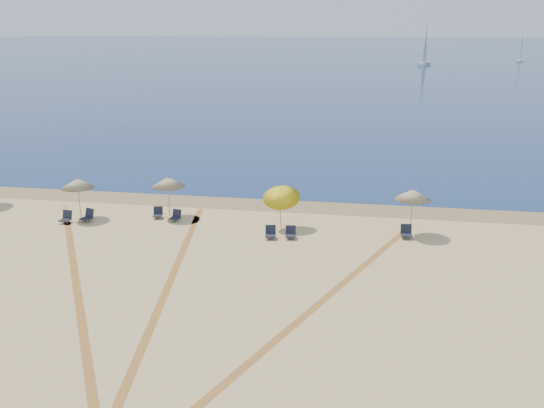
{
  "coord_description": "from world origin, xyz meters",
  "views": [
    {
      "loc": [
        4.98,
        -10.68,
        11.13
      ],
      "look_at": [
        0.0,
        20.0,
        1.3
      ],
      "focal_mm": 38.31,
      "sensor_mm": 36.0,
      "label": 1
    }
  ],
  "objects_px": {
    "umbrella_4": "(413,195)",
    "chair_5": "(271,233)",
    "chair_2": "(88,216)",
    "sailboat_0": "(521,54)",
    "umbrella_1": "(78,183)",
    "sailboat_1": "(425,53)",
    "chair_1": "(66,217)",
    "chair_3": "(158,213)",
    "umbrella_2": "(168,182)",
    "umbrella_3": "(281,194)",
    "chair_6": "(291,233)",
    "chair_4": "(176,216)",
    "chair_7": "(406,232)"
  },
  "relations": [
    {
      "from": "umbrella_2",
      "to": "chair_2",
      "type": "distance_m",
      "value": 5.03
    },
    {
      "from": "chair_4",
      "to": "chair_6",
      "type": "distance_m",
      "value": 7.21
    },
    {
      "from": "umbrella_3",
      "to": "chair_6",
      "type": "height_order",
      "value": "umbrella_3"
    },
    {
      "from": "chair_3",
      "to": "chair_4",
      "type": "height_order",
      "value": "chair_3"
    },
    {
      "from": "umbrella_2",
      "to": "umbrella_4",
      "type": "distance_m",
      "value": 14.0
    },
    {
      "from": "umbrella_1",
      "to": "chair_1",
      "type": "height_order",
      "value": "umbrella_1"
    },
    {
      "from": "umbrella_4",
      "to": "sailboat_1",
      "type": "xyz_separation_m",
      "value": [
        11.76,
        130.13,
        0.83
      ]
    },
    {
      "from": "umbrella_1",
      "to": "chair_5",
      "type": "xyz_separation_m",
      "value": [
        11.66,
        -1.55,
        -1.81
      ]
    },
    {
      "from": "chair_3",
      "to": "chair_6",
      "type": "xyz_separation_m",
      "value": [
        8.19,
        -2.08,
        0.0
      ]
    },
    {
      "from": "umbrella_3",
      "to": "chair_4",
      "type": "distance_m",
      "value": 6.48
    },
    {
      "from": "chair_3",
      "to": "chair_5",
      "type": "xyz_separation_m",
      "value": [
        7.13,
        -2.25,
        0.01
      ]
    },
    {
      "from": "umbrella_4",
      "to": "chair_6",
      "type": "xyz_separation_m",
      "value": [
        -6.37,
        -1.65,
        -1.97
      ]
    },
    {
      "from": "chair_2",
      "to": "sailboat_1",
      "type": "relative_size",
      "value": 0.09
    },
    {
      "from": "chair_7",
      "to": "sailboat_0",
      "type": "distance_m",
      "value": 154.3
    },
    {
      "from": "sailboat_0",
      "to": "sailboat_1",
      "type": "xyz_separation_m",
      "value": [
        -28.11,
        -18.27,
        0.9
      ]
    },
    {
      "from": "umbrella_4",
      "to": "chair_5",
      "type": "distance_m",
      "value": 7.9
    },
    {
      "from": "chair_7",
      "to": "chair_2",
      "type": "bearing_deg",
      "value": 177.71
    },
    {
      "from": "umbrella_2",
      "to": "chair_3",
      "type": "xyz_separation_m",
      "value": [
        -0.58,
        -0.41,
        -1.82
      ]
    },
    {
      "from": "chair_5",
      "to": "sailboat_0",
      "type": "height_order",
      "value": "sailboat_0"
    },
    {
      "from": "umbrella_1",
      "to": "chair_1",
      "type": "xyz_separation_m",
      "value": [
        -0.42,
        -0.94,
        -1.81
      ]
    },
    {
      "from": "umbrella_3",
      "to": "sailboat_0",
      "type": "height_order",
      "value": "sailboat_0"
    },
    {
      "from": "chair_3",
      "to": "chair_6",
      "type": "distance_m",
      "value": 8.45
    },
    {
      "from": "umbrella_2",
      "to": "chair_4",
      "type": "xyz_separation_m",
      "value": [
        0.62,
        -0.73,
        -1.82
      ]
    },
    {
      "from": "umbrella_3",
      "to": "chair_1",
      "type": "bearing_deg",
      "value": -174.89
    },
    {
      "from": "chair_3",
      "to": "chair_7",
      "type": "distance_m",
      "value": 14.35
    },
    {
      "from": "chair_1",
      "to": "chair_5",
      "type": "relative_size",
      "value": 0.97
    },
    {
      "from": "umbrella_1",
      "to": "chair_5",
      "type": "distance_m",
      "value": 11.9
    },
    {
      "from": "chair_3",
      "to": "chair_4",
      "type": "bearing_deg",
      "value": -25.96
    },
    {
      "from": "umbrella_1",
      "to": "sailboat_1",
      "type": "bearing_deg",
      "value": 76.69
    },
    {
      "from": "chair_3",
      "to": "sailboat_0",
      "type": "distance_m",
      "value": 157.67
    },
    {
      "from": "chair_4",
      "to": "sailboat_1",
      "type": "bearing_deg",
      "value": 91.68
    },
    {
      "from": "chair_1",
      "to": "chair_3",
      "type": "relative_size",
      "value": 0.98
    },
    {
      "from": "chair_2",
      "to": "sailboat_0",
      "type": "distance_m",
      "value": 160.18
    },
    {
      "from": "umbrella_2",
      "to": "chair_3",
      "type": "bearing_deg",
      "value": -144.58
    },
    {
      "from": "chair_6",
      "to": "chair_5",
      "type": "bearing_deg",
      "value": -177.09
    },
    {
      "from": "umbrella_2",
      "to": "chair_6",
      "type": "xyz_separation_m",
      "value": [
        7.61,
        -2.49,
        -1.82
      ]
    },
    {
      "from": "umbrella_2",
      "to": "umbrella_3",
      "type": "distance_m",
      "value": 6.93
    },
    {
      "from": "chair_6",
      "to": "sailboat_1",
      "type": "height_order",
      "value": "sailboat_1"
    },
    {
      "from": "sailboat_0",
      "to": "umbrella_4",
      "type": "bearing_deg",
      "value": -86.66
    },
    {
      "from": "chair_2",
      "to": "sailboat_0",
      "type": "height_order",
      "value": "sailboat_0"
    },
    {
      "from": "chair_3",
      "to": "chair_5",
      "type": "height_order",
      "value": "chair_5"
    },
    {
      "from": "chair_1",
      "to": "chair_4",
      "type": "distance_m",
      "value": 6.29
    },
    {
      "from": "chair_5",
      "to": "umbrella_2",
      "type": "bearing_deg",
      "value": 149.44
    },
    {
      "from": "chair_3",
      "to": "chair_7",
      "type": "height_order",
      "value": "chair_7"
    },
    {
      "from": "chair_5",
      "to": "chair_7",
      "type": "height_order",
      "value": "chair_7"
    },
    {
      "from": "umbrella_1",
      "to": "chair_3",
      "type": "bearing_deg",
      "value": 8.85
    },
    {
      "from": "umbrella_3",
      "to": "umbrella_1",
      "type": "bearing_deg",
      "value": -179.22
    },
    {
      "from": "umbrella_2",
      "to": "chair_5",
      "type": "xyz_separation_m",
      "value": [
        6.55,
        -2.67,
        -1.81
      ]
    },
    {
      "from": "umbrella_1",
      "to": "chair_2",
      "type": "distance_m",
      "value": 2.0
    },
    {
      "from": "chair_2",
      "to": "sailboat_0",
      "type": "bearing_deg",
      "value": 89.69
    }
  ]
}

